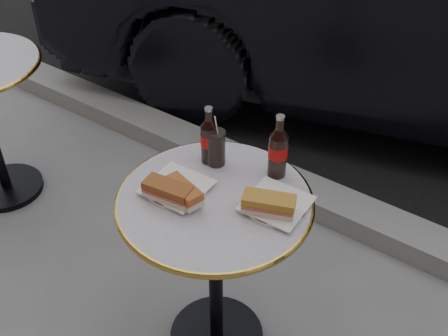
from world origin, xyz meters
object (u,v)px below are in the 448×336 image
Objects in this scene: bistro_table at (216,276)px; plate_right at (276,205)px; plate_left at (177,188)px; cola_bottle_right at (278,146)px; cola_bottle_left at (209,135)px; cola_glass at (216,148)px.

bistro_table is 0.42m from plate_right.
plate_left is 0.32m from plate_right.
cola_bottle_right is (0.09, 0.21, 0.48)m from bistro_table.
plate_left is 0.21m from cola_bottle_left.
bistro_table is 0.51m from cola_bottle_left.
cola_bottle_left is at bearing 131.10° from bistro_table.
cola_bottle_left is 0.93× the size of cola_bottle_right.
cola_glass is at bearing 4.92° from cola_bottle_left.
bistro_table is at bearing 16.20° from plate_left.
cola_bottle_left is at bearing -162.84° from cola_bottle_right.
cola_bottle_right is (0.22, 0.25, 0.11)m from plate_left.
plate_right is 1.53× the size of cola_glass.
plate_right is 0.19m from cola_bottle_right.
plate_left and plate_right have the same top height.
cola_bottle_left is at bearing -175.08° from cola_glass.
bistro_table is 0.39m from plate_left.
plate_right is 0.29m from cola_glass.
plate_left is at bearing -88.63° from cola_bottle_left.
plate_right is 0.32m from cola_bottle_left.
bistro_table is at bearing -55.88° from cola_glass.
cola_bottle_left is (-0.00, 0.18, 0.10)m from plate_left.
plate_left is at bearing -158.96° from plate_right.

